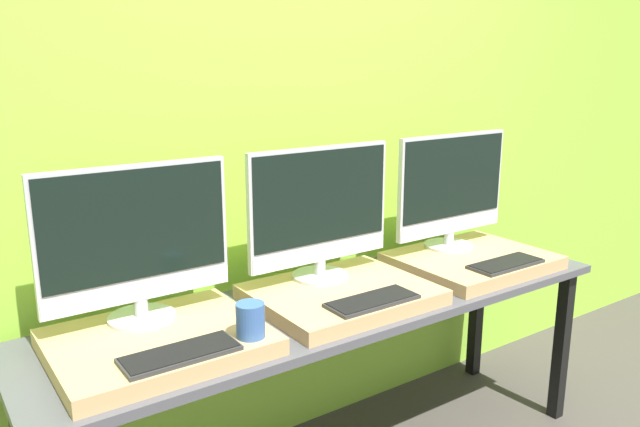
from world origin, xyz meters
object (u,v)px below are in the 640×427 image
monitor_center (320,211)px  monitor_left (136,241)px  monitor_right (452,189)px  keyboard_right (506,264)px  keyboard_center (372,301)px  mug (250,320)px  keyboard_left (180,354)px

monitor_center → monitor_left: bearing=180.0°
monitor_right → keyboard_right: size_ratio=1.83×
keyboard_center → monitor_right: 0.77m
mug → monitor_right: size_ratio=0.18×
monitor_left → monitor_center: (0.67, 0.00, 0.00)m
keyboard_left → keyboard_right: size_ratio=1.00×
monitor_right → mug: bearing=-165.0°
monitor_left → keyboard_right: monitor_left is taller
keyboard_left → keyboard_right: same height
keyboard_left → keyboard_right: bearing=0.0°
mug → monitor_center: size_ratio=0.18×
monitor_left → monitor_center: 0.67m
keyboard_center → monitor_right: (0.67, 0.30, 0.24)m
monitor_right → keyboard_right: (0.00, -0.30, -0.24)m
keyboard_center → mug: bearing=-180.0°
mug → keyboard_center: (0.45, 0.00, -0.04)m
monitor_left → monitor_right: (1.33, 0.00, 0.00)m
monitor_center → monitor_right: size_ratio=1.00×
keyboard_right → keyboard_left: bearing=180.0°
mug → monitor_center: (0.45, 0.30, 0.20)m
monitor_left → monitor_right: 1.33m
keyboard_center → keyboard_right: 0.67m
keyboard_left → keyboard_center: (0.67, 0.00, 0.00)m
keyboard_left → monitor_left: bearing=90.0°
mug → keyboard_right: bearing=0.0°
keyboard_left → mug: 0.22m
keyboard_left → mug: bearing=-0.0°
monitor_left → keyboard_center: bearing=-24.2°
mug → monitor_center: bearing=33.6°
monitor_center → monitor_right: bearing=0.0°
keyboard_left → monitor_center: size_ratio=0.55×
keyboard_left → mug: mug is taller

